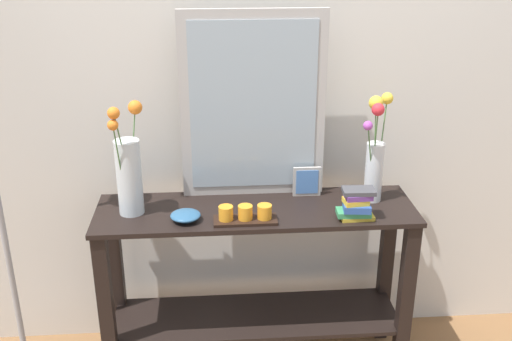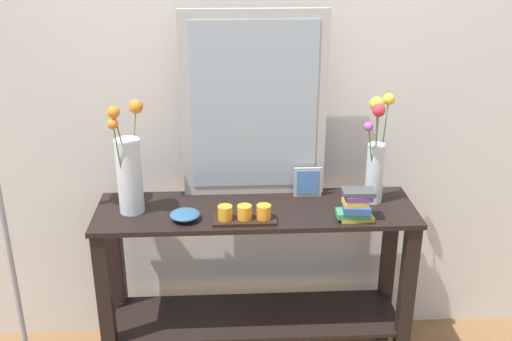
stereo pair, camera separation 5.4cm
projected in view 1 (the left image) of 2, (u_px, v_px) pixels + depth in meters
wall_back at (250, 49)px, 2.47m from camera, size 6.40×0.08×2.70m
console_table at (256, 270)px, 2.52m from camera, size 1.29×0.37×0.77m
mirror_leaning at (253, 106)px, 2.41m from camera, size 0.59×0.03×0.76m
tall_vase_left at (129, 171)px, 2.31m from camera, size 0.11×0.20×0.45m
vase_right at (375, 155)px, 2.41m from camera, size 0.15×0.17×0.44m
candle_tray at (245, 215)px, 2.29m from camera, size 0.24×0.09×0.07m
picture_frame_small at (307, 181)px, 2.50m from camera, size 0.12×0.01×0.13m
decorative_bowl at (186, 216)px, 2.30m from camera, size 0.12×0.12×0.04m
book_stack at (356, 205)px, 2.31m from camera, size 0.15×0.10×0.12m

